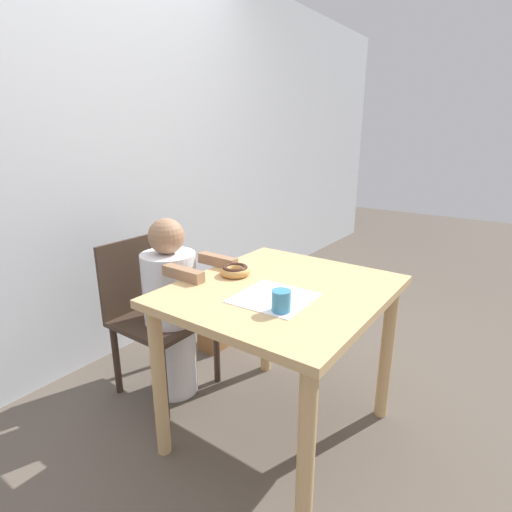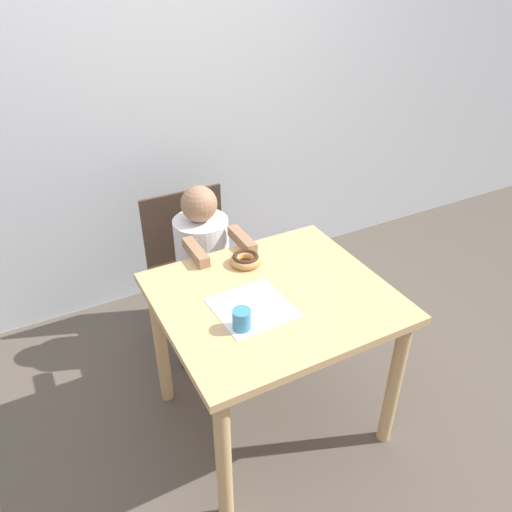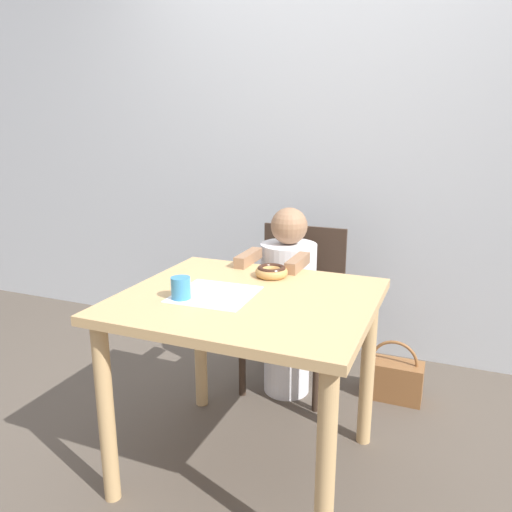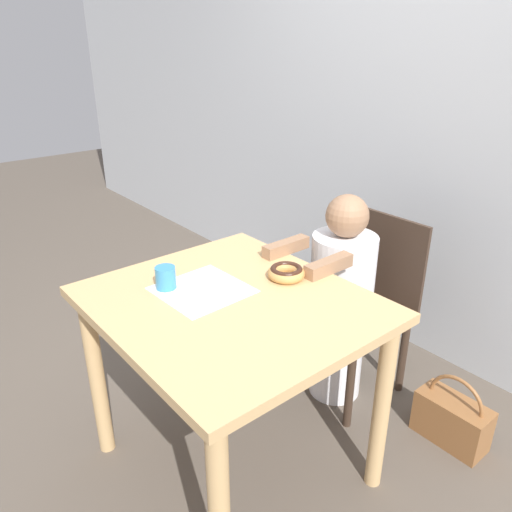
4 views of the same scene
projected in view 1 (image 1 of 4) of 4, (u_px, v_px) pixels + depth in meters
name	position (u px, v px, depth m)	size (l,w,h in m)	color
ground_plane	(279.00, 431.00, 1.91)	(12.00, 12.00, 0.00)	brown
wall_back	(90.00, 154.00, 2.26)	(8.00, 0.05, 2.50)	silver
dining_table	(281.00, 313.00, 1.73)	(0.92, 0.82, 0.74)	tan
chair	(156.00, 312.00, 2.16)	(0.46, 0.44, 0.83)	#38281E
child_figure	(172.00, 311.00, 2.08)	(0.28, 0.48, 0.97)	white
donut	(235.00, 270.00, 1.83)	(0.14, 0.14, 0.05)	tan
napkin	(274.00, 298.00, 1.58)	(0.30, 0.30, 0.00)	white
handbag	(220.00, 329.00, 2.67)	(0.29, 0.14, 0.31)	brown
cup	(281.00, 301.00, 1.45)	(0.07, 0.07, 0.08)	teal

